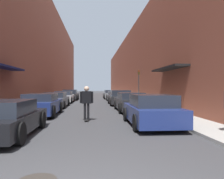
# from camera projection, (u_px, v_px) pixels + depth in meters

# --- Properties ---
(ground) EXTENTS (140.25, 140.25, 0.00)m
(ground) POSITION_uv_depth(u_px,v_px,m) (91.00, 100.00, 28.28)
(ground) COLOR #38383A
(curb_strip_left) EXTENTS (1.80, 63.75, 0.12)m
(curb_strip_left) POSITION_uv_depth(u_px,v_px,m) (61.00, 97.00, 34.23)
(curb_strip_left) COLOR #A3A099
(curb_strip_left) RESTS_ON ground
(curb_strip_right) EXTENTS (1.80, 63.75, 0.12)m
(curb_strip_right) POSITION_uv_depth(u_px,v_px,m) (121.00, 97.00, 35.03)
(curb_strip_right) COLOR #A3A099
(curb_strip_right) RESTS_ON ground
(building_row_left) EXTENTS (4.90, 63.75, 14.22)m
(building_row_left) POSITION_uv_depth(u_px,v_px,m) (42.00, 52.00, 33.90)
(building_row_left) COLOR brown
(building_row_left) RESTS_ON ground
(building_row_right) EXTENTS (4.90, 63.75, 9.98)m
(building_row_right) POSITION_uv_depth(u_px,v_px,m) (139.00, 67.00, 35.22)
(building_row_right) COLOR brown
(building_row_right) RESTS_ON ground
(parked_car_left_0) EXTENTS (2.02, 4.30, 1.22)m
(parked_car_left_0) POSITION_uv_depth(u_px,v_px,m) (5.00, 119.00, 7.37)
(parked_car_left_0) COLOR black
(parked_car_left_0) RESTS_ON ground
(parked_car_left_1) EXTENTS (1.95, 4.24, 1.29)m
(parked_car_left_1) POSITION_uv_depth(u_px,v_px,m) (42.00, 105.00, 12.72)
(parked_car_left_1) COLOR navy
(parked_car_left_1) RESTS_ON ground
(parked_car_left_2) EXTENTS (1.88, 4.63, 1.23)m
(parked_car_left_2) POSITION_uv_depth(u_px,v_px,m) (56.00, 100.00, 18.07)
(parked_car_left_2) COLOR #515459
(parked_car_left_2) RESTS_ON ground
(parked_car_left_3) EXTENTS (1.95, 4.01, 1.25)m
(parked_car_left_3) POSITION_uv_depth(u_px,v_px,m) (64.00, 97.00, 23.18)
(parked_car_left_3) COLOR silver
(parked_car_left_3) RESTS_ON ground
(parked_car_left_4) EXTENTS (2.02, 4.43, 1.35)m
(parked_car_left_4) POSITION_uv_depth(u_px,v_px,m) (70.00, 95.00, 28.27)
(parked_car_left_4) COLOR #232326
(parked_car_left_4) RESTS_ON ground
(parked_car_right_0) EXTENTS (2.01, 4.17, 1.35)m
(parked_car_right_0) POSITION_uv_depth(u_px,v_px,m) (151.00, 111.00, 9.39)
(parked_car_right_0) COLOR navy
(parked_car_right_0) RESTS_ON ground
(parked_car_right_1) EXTENTS (1.90, 4.52, 1.29)m
(parked_car_right_1) POSITION_uv_depth(u_px,v_px,m) (130.00, 102.00, 15.04)
(parked_car_right_1) COLOR #232326
(parked_car_right_1) RESTS_ON ground
(parked_car_right_2) EXTENTS (2.06, 4.34, 1.38)m
(parked_car_right_2) POSITION_uv_depth(u_px,v_px,m) (120.00, 98.00, 20.43)
(parked_car_right_2) COLOR #232326
(parked_car_right_2) RESTS_ON ground
(parked_car_right_3) EXTENTS (1.96, 4.73, 1.19)m
(parked_car_right_3) POSITION_uv_depth(u_px,v_px,m) (115.00, 96.00, 25.59)
(parked_car_right_3) COLOR #515459
(parked_car_right_3) RESTS_ON ground
(parked_car_right_4) EXTENTS (1.96, 4.27, 1.26)m
(parked_car_right_4) POSITION_uv_depth(u_px,v_px,m) (110.00, 94.00, 31.13)
(parked_car_right_4) COLOR gray
(parked_car_right_4) RESTS_ON ground
(skateboarder) EXTENTS (0.65, 0.78, 1.71)m
(skateboarder) POSITION_uv_depth(u_px,v_px,m) (87.00, 100.00, 10.71)
(skateboarder) COLOR black
(skateboarder) RESTS_ON ground
(traffic_light) EXTENTS (0.16, 0.22, 3.25)m
(traffic_light) POSITION_uv_depth(u_px,v_px,m) (139.00, 82.00, 21.85)
(traffic_light) COLOR #2D2D2D
(traffic_light) RESTS_ON curb_strip_right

